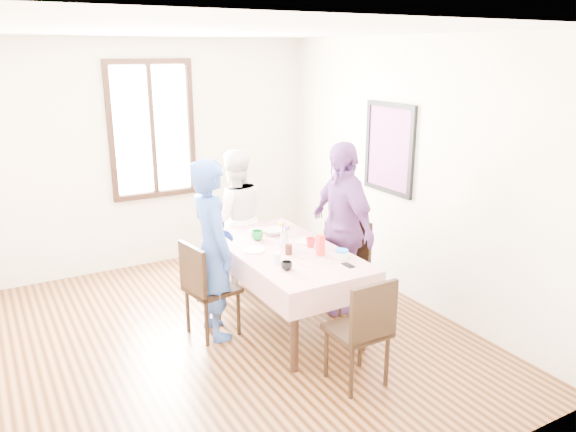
% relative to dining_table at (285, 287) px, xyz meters
% --- Properties ---
extents(ground, '(4.50, 4.50, 0.00)m').
position_rel_dining_table_xyz_m(ground, '(-0.55, -0.01, -0.38)').
color(ground, black).
rests_on(ground, ground).
extents(back_wall, '(4.00, 0.00, 4.00)m').
position_rel_dining_table_xyz_m(back_wall, '(-0.55, 2.24, 0.98)').
color(back_wall, beige).
rests_on(back_wall, ground).
extents(right_wall, '(0.00, 4.50, 4.50)m').
position_rel_dining_table_xyz_m(right_wall, '(1.45, -0.01, 0.98)').
color(right_wall, beige).
rests_on(right_wall, ground).
extents(window_frame, '(1.02, 0.06, 1.62)m').
position_rel_dining_table_xyz_m(window_frame, '(-0.55, 2.22, 1.27)').
color(window_frame, black).
rests_on(window_frame, back_wall).
extents(window_pane, '(0.90, 0.02, 1.50)m').
position_rel_dining_table_xyz_m(window_pane, '(-0.55, 2.23, 1.27)').
color(window_pane, white).
rests_on(window_pane, back_wall).
extents(art_poster, '(0.04, 0.76, 0.96)m').
position_rel_dining_table_xyz_m(art_poster, '(1.43, 0.29, 1.18)').
color(art_poster, red).
rests_on(art_poster, right_wall).
extents(dining_table, '(0.82, 1.66, 0.75)m').
position_rel_dining_table_xyz_m(dining_table, '(0.00, 0.00, 0.00)').
color(dining_table, black).
rests_on(dining_table, ground).
extents(tablecloth, '(0.94, 1.78, 0.01)m').
position_rel_dining_table_xyz_m(tablecloth, '(0.00, 0.00, 0.38)').
color(tablecloth, '#5B0010').
rests_on(tablecloth, dining_table).
extents(chair_left, '(0.48, 0.48, 0.91)m').
position_rel_dining_table_xyz_m(chair_left, '(-0.69, 0.16, 0.08)').
color(chair_left, black).
rests_on(chair_left, ground).
extents(chair_right, '(0.47, 0.47, 0.91)m').
position_rel_dining_table_xyz_m(chair_right, '(0.69, 0.05, 0.08)').
color(chair_right, black).
rests_on(chair_right, ground).
extents(chair_far, '(0.43, 0.43, 0.91)m').
position_rel_dining_table_xyz_m(chair_far, '(0.00, 1.14, 0.08)').
color(chair_far, black).
rests_on(chair_far, ground).
extents(chair_near, '(0.42, 0.42, 0.91)m').
position_rel_dining_table_xyz_m(chair_near, '(0.00, -1.14, 0.08)').
color(chair_near, black).
rests_on(chair_near, ground).
extents(person_left, '(0.42, 0.62, 1.66)m').
position_rel_dining_table_xyz_m(person_left, '(-0.67, 0.16, 0.46)').
color(person_left, '#2D4B98').
rests_on(person_left, ground).
extents(person_far, '(0.84, 0.70, 1.54)m').
position_rel_dining_table_xyz_m(person_far, '(0.00, 1.12, 0.39)').
color(person_far, white).
rests_on(person_far, ground).
extents(person_right, '(0.47, 1.03, 1.72)m').
position_rel_dining_table_xyz_m(person_right, '(0.67, 0.05, 0.49)').
color(person_right, '#6B3C80').
rests_on(person_right, ground).
extents(mug_black, '(0.12, 0.12, 0.07)m').
position_rel_dining_table_xyz_m(mug_black, '(-0.24, -0.45, 0.42)').
color(mug_black, black).
rests_on(mug_black, tablecloth).
extents(mug_flag, '(0.13, 0.13, 0.09)m').
position_rel_dining_table_xyz_m(mug_flag, '(0.24, -0.06, 0.43)').
color(mug_flag, red).
rests_on(mug_flag, tablecloth).
extents(mug_green, '(0.15, 0.15, 0.09)m').
position_rel_dining_table_xyz_m(mug_green, '(-0.11, 0.37, 0.43)').
color(mug_green, '#0C7226').
rests_on(mug_green, tablecloth).
extents(serving_bowl, '(0.24, 0.24, 0.05)m').
position_rel_dining_table_xyz_m(serving_bowl, '(0.12, 0.45, 0.41)').
color(serving_bowl, white).
rests_on(serving_bowl, tablecloth).
extents(juice_carton, '(0.06, 0.06, 0.19)m').
position_rel_dining_table_xyz_m(juice_carton, '(0.20, -0.29, 0.48)').
color(juice_carton, red).
rests_on(juice_carton, tablecloth).
extents(butter_tub, '(0.13, 0.13, 0.06)m').
position_rel_dining_table_xyz_m(butter_tub, '(0.33, -0.44, 0.42)').
color(butter_tub, white).
rests_on(butter_tub, tablecloth).
extents(jam_jar, '(0.07, 0.07, 0.09)m').
position_rel_dining_table_xyz_m(jam_jar, '(-0.04, -0.13, 0.43)').
color(jam_jar, black).
rests_on(jam_jar, tablecloth).
extents(drinking_glass, '(0.07, 0.07, 0.10)m').
position_rel_dining_table_xyz_m(drinking_glass, '(-0.24, -0.27, 0.44)').
color(drinking_glass, silver).
rests_on(drinking_glass, tablecloth).
extents(smartphone, '(0.07, 0.13, 0.01)m').
position_rel_dining_table_xyz_m(smartphone, '(0.27, -0.63, 0.39)').
color(smartphone, black).
rests_on(smartphone, tablecloth).
extents(flower_vase, '(0.07, 0.07, 0.14)m').
position_rel_dining_table_xyz_m(flower_vase, '(0.02, 0.06, 0.46)').
color(flower_vase, silver).
rests_on(flower_vase, tablecloth).
extents(plate_left, '(0.20, 0.20, 0.01)m').
position_rel_dining_table_xyz_m(plate_left, '(-0.27, 0.11, 0.39)').
color(plate_left, white).
rests_on(plate_left, tablecloth).
extents(plate_right, '(0.20, 0.20, 0.01)m').
position_rel_dining_table_xyz_m(plate_right, '(0.28, 0.09, 0.39)').
color(plate_right, white).
rests_on(plate_right, tablecloth).
extents(plate_far, '(0.20, 0.20, 0.01)m').
position_rel_dining_table_xyz_m(plate_far, '(0.02, 0.64, 0.39)').
color(plate_far, white).
rests_on(plate_far, tablecloth).
extents(butter_lid, '(0.12, 0.12, 0.01)m').
position_rel_dining_table_xyz_m(butter_lid, '(0.33, -0.44, 0.46)').
color(butter_lid, blue).
rests_on(butter_lid, butter_tub).
extents(flower_bunch, '(0.09, 0.09, 0.10)m').
position_rel_dining_table_xyz_m(flower_bunch, '(0.02, 0.06, 0.58)').
color(flower_bunch, yellow).
rests_on(flower_bunch, flower_vase).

